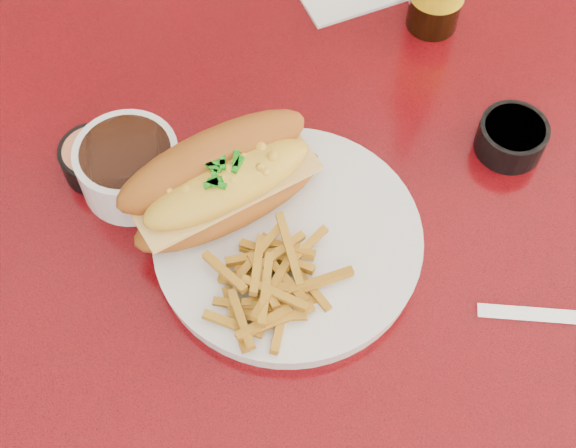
{
  "coord_description": "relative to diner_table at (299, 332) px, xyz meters",
  "views": [
    {
      "loc": [
        -0.05,
        -0.35,
        1.43
      ],
      "look_at": [
        -0.01,
        0.02,
        0.81
      ],
      "focal_mm": 50.0,
      "sensor_mm": 36.0,
      "label": 1
    }
  ],
  "objects": [
    {
      "name": "mac_hoagie",
      "position": [
        -0.06,
        0.07,
        0.22
      ],
      "size": [
        0.21,
        0.17,
        0.09
      ],
      "rotation": [
        0.0,
        0.0,
        0.43
      ],
      "color": "#9D5419",
      "rests_on": "dinner_plate"
    },
    {
      "name": "sauce_cup_right",
      "position": [
        0.23,
        0.11,
        0.18
      ],
      "size": [
        0.08,
        0.08,
        0.03
      ],
      "rotation": [
        0.0,
        0.0,
        -0.12
      ],
      "color": "black",
      "rests_on": "diner_table"
    },
    {
      "name": "fork",
      "position": [
        -0.02,
        -0.03,
        0.18
      ],
      "size": [
        0.04,
        0.13,
        0.0
      ],
      "rotation": [
        0.0,
        0.0,
        1.36
      ],
      "color": "silver",
      "rests_on": "dinner_plate"
    },
    {
      "name": "booth_bench_far",
      "position": [
        0.0,
        0.81,
        -0.32
      ],
      "size": [
        1.2,
        0.51,
        0.9
      ],
      "color": "maroon",
      "rests_on": "ground"
    },
    {
      "name": "dinner_plate",
      "position": [
        -0.01,
        0.02,
        0.17
      ],
      "size": [
        0.27,
        0.27,
        0.02
      ],
      "rotation": [
        0.0,
        0.0,
        -0.06
      ],
      "color": "silver",
      "rests_on": "diner_table"
    },
    {
      "name": "fries_pile",
      "position": [
        -0.03,
        -0.04,
        0.19
      ],
      "size": [
        0.12,
        0.11,
        0.03
      ],
      "primitive_type": null,
      "rotation": [
        0.0,
        0.0,
        0.2
      ],
      "color": "#C88C22",
      "rests_on": "dinner_plate"
    },
    {
      "name": "gravy_ramekin",
      "position": [
        -0.15,
        0.11,
        0.19
      ],
      "size": [
        0.13,
        0.13,
        0.06
      ],
      "rotation": [
        0.0,
        0.0,
        -0.36
      ],
      "color": "silver",
      "rests_on": "diner_table"
    },
    {
      "name": "sauce_cup_left",
      "position": [
        -0.19,
        0.13,
        0.18
      ],
      "size": [
        0.08,
        0.08,
        0.03
      ],
      "rotation": [
        0.0,
        0.0,
        -0.14
      ],
      "color": "black",
      "rests_on": "diner_table"
    },
    {
      "name": "diner_table",
      "position": [
        0.0,
        0.0,
        0.0
      ],
      "size": [
        1.23,
        0.83,
        0.77
      ],
      "color": "#B30B13",
      "rests_on": "ground"
    }
  ]
}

